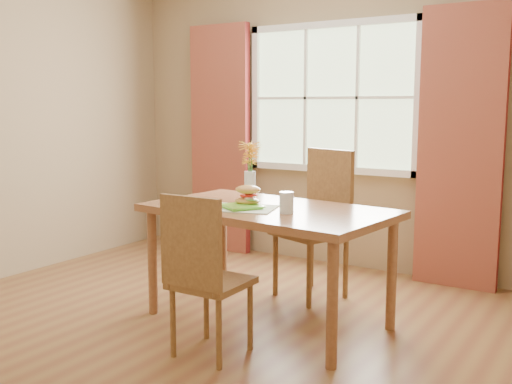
{
  "coord_description": "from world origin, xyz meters",
  "views": [
    {
      "loc": [
        2.3,
        -2.99,
        1.44
      ],
      "look_at": [
        0.24,
        0.25,
        0.88
      ],
      "focal_mm": 42.0,
      "sensor_mm": 36.0,
      "label": 1
    }
  ],
  "objects_px": {
    "dining_table": "(268,219)",
    "flower_vase": "(250,163)",
    "chair_far": "(320,216)",
    "croissant_sandwich": "(248,195)",
    "chair_near": "(203,270)",
    "water_glass": "(286,203)"
  },
  "relations": [
    {
      "from": "dining_table",
      "to": "flower_vase",
      "type": "xyz_separation_m",
      "value": [
        -0.27,
        0.21,
        0.34
      ]
    },
    {
      "from": "chair_far",
      "to": "croissant_sandwich",
      "type": "relative_size",
      "value": 5.63
    },
    {
      "from": "chair_near",
      "to": "chair_far",
      "type": "bearing_deg",
      "value": 87.87
    },
    {
      "from": "chair_far",
      "to": "flower_vase",
      "type": "distance_m",
      "value": 0.73
    },
    {
      "from": "croissant_sandwich",
      "to": "flower_vase",
      "type": "bearing_deg",
      "value": 104.84
    },
    {
      "from": "chair_far",
      "to": "croissant_sandwich",
      "type": "bearing_deg",
      "value": -80.93
    },
    {
      "from": "flower_vase",
      "to": "water_glass",
      "type": "bearing_deg",
      "value": -34.61
    },
    {
      "from": "chair_far",
      "to": "flower_vase",
      "type": "relative_size",
      "value": 2.69
    },
    {
      "from": "water_glass",
      "to": "flower_vase",
      "type": "relative_size",
      "value": 0.32
    },
    {
      "from": "chair_near",
      "to": "water_glass",
      "type": "xyz_separation_m",
      "value": [
        0.21,
        0.58,
        0.32
      ]
    },
    {
      "from": "dining_table",
      "to": "water_glass",
      "type": "relative_size",
      "value": 12.58
    },
    {
      "from": "croissant_sandwich",
      "to": "water_glass",
      "type": "height_order",
      "value": "croissant_sandwich"
    },
    {
      "from": "water_glass",
      "to": "croissant_sandwich",
      "type": "bearing_deg",
      "value": 170.26
    },
    {
      "from": "flower_vase",
      "to": "chair_near",
      "type": "bearing_deg",
      "value": -73.24
    },
    {
      "from": "chair_far",
      "to": "croissant_sandwich",
      "type": "height_order",
      "value": "chair_far"
    },
    {
      "from": "chair_near",
      "to": "flower_vase",
      "type": "xyz_separation_m",
      "value": [
        -0.27,
        0.91,
        0.51
      ]
    },
    {
      "from": "water_glass",
      "to": "chair_near",
      "type": "bearing_deg",
      "value": -109.99
    },
    {
      "from": "chair_far",
      "to": "water_glass",
      "type": "distance_m",
      "value": 0.89
    },
    {
      "from": "flower_vase",
      "to": "chair_far",
      "type": "bearing_deg",
      "value": 58.69
    },
    {
      "from": "chair_far",
      "to": "water_glass",
      "type": "relative_size",
      "value": 8.34
    },
    {
      "from": "dining_table",
      "to": "croissant_sandwich",
      "type": "distance_m",
      "value": 0.21
    },
    {
      "from": "dining_table",
      "to": "chair_far",
      "type": "relative_size",
      "value": 1.51
    }
  ]
}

